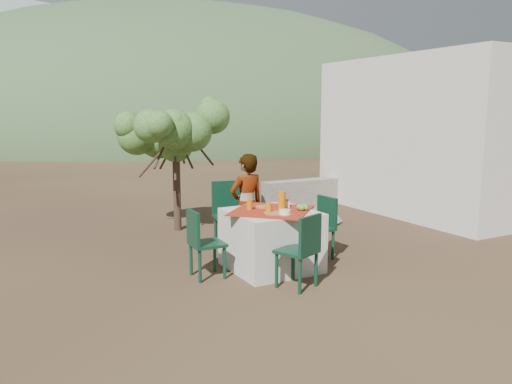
% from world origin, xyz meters
% --- Properties ---
extents(ground, '(160.00, 160.00, 0.00)m').
position_xyz_m(ground, '(0.00, 0.00, 0.00)').
color(ground, '#321E16').
rests_on(ground, ground).
extents(table, '(1.30, 1.30, 0.76)m').
position_xyz_m(table, '(0.49, 0.03, 0.38)').
color(table, silver).
rests_on(table, ground).
extents(chair_far, '(0.53, 0.53, 0.99)m').
position_xyz_m(chair_far, '(0.42, 1.13, 0.55)').
color(chair_far, black).
rests_on(chair_far, ground).
extents(chair_near, '(0.52, 0.52, 0.86)m').
position_xyz_m(chair_near, '(0.43, -0.77, 0.48)').
color(chair_near, black).
rests_on(chair_near, ground).
extents(chair_left, '(0.40, 0.40, 0.84)m').
position_xyz_m(chair_left, '(-0.43, 0.11, 0.47)').
color(chair_left, black).
rests_on(chair_left, ground).
extents(chair_right, '(0.42, 0.42, 0.84)m').
position_xyz_m(chair_right, '(1.32, 0.12, 0.47)').
color(chair_right, black).
rests_on(chair_right, ground).
extents(person, '(0.55, 0.40, 1.42)m').
position_xyz_m(person, '(0.47, 0.67, 0.71)').
color(person, '#8C6651').
rests_on(person, ground).
extents(shrub_tree, '(1.64, 1.61, 1.93)m').
position_xyz_m(shrub_tree, '(0.20, 2.63, 1.53)').
color(shrub_tree, '#422C21').
rests_on(shrub_tree, ground).
extents(agave, '(0.68, 0.66, 0.71)m').
position_xyz_m(agave, '(2.62, 1.84, 0.24)').
color(agave, slate).
rests_on(agave, ground).
extents(guesthouse, '(3.20, 4.20, 3.00)m').
position_xyz_m(guesthouse, '(5.60, 1.80, 1.50)').
color(guesthouse, beige).
rests_on(guesthouse, ground).
extents(stone_wall, '(2.60, 0.35, 0.55)m').
position_xyz_m(stone_wall, '(3.60, 3.40, 0.28)').
color(stone_wall, gray).
rests_on(stone_wall, ground).
extents(hill_near_right, '(48.00, 48.00, 20.00)m').
position_xyz_m(hill_near_right, '(12.00, 36.00, 0.00)').
color(hill_near_right, '#314A29').
rests_on(hill_near_right, ground).
extents(hill_far_right, '(36.00, 36.00, 14.00)m').
position_xyz_m(hill_far_right, '(28.00, 46.00, 0.00)').
color(hill_far_right, gray).
rests_on(hill_far_right, ground).
extents(plate_far, '(0.21, 0.21, 0.01)m').
position_xyz_m(plate_far, '(0.49, 0.25, 0.77)').
color(plate_far, brown).
rests_on(plate_far, table).
extents(plate_near, '(0.25, 0.25, 0.01)m').
position_xyz_m(plate_near, '(0.41, -0.17, 0.77)').
color(plate_near, brown).
rests_on(plate_near, table).
extents(glass_far, '(0.08, 0.08, 0.12)m').
position_xyz_m(glass_far, '(0.26, 0.19, 0.82)').
color(glass_far, '#D16C0D').
rests_on(glass_far, table).
extents(glass_near, '(0.08, 0.08, 0.12)m').
position_xyz_m(glass_near, '(0.37, -0.11, 0.82)').
color(glass_near, '#D16C0D').
rests_on(glass_near, table).
extents(juice_pitcher, '(0.10, 0.10, 0.23)m').
position_xyz_m(juice_pitcher, '(0.64, 0.03, 0.87)').
color(juice_pitcher, '#D16C0D').
rests_on(juice_pitcher, table).
extents(bowl_plate, '(0.19, 0.19, 0.01)m').
position_xyz_m(bowl_plate, '(0.48, -0.30, 0.77)').
color(bowl_plate, brown).
rests_on(bowl_plate, table).
extents(white_bowl, '(0.14, 0.14, 0.05)m').
position_xyz_m(white_bowl, '(0.48, -0.30, 0.80)').
color(white_bowl, white).
rests_on(white_bowl, bowl_plate).
extents(jar_left, '(0.07, 0.07, 0.10)m').
position_xyz_m(jar_left, '(0.77, 0.11, 0.81)').
color(jar_left, '#DE5E27').
rests_on(jar_left, table).
extents(jar_right, '(0.07, 0.07, 0.11)m').
position_xyz_m(jar_right, '(0.73, 0.23, 0.81)').
color(jar_right, '#DE5E27').
rests_on(jar_right, table).
extents(napkin_holder, '(0.07, 0.05, 0.09)m').
position_xyz_m(napkin_holder, '(0.74, 0.07, 0.80)').
color(napkin_holder, white).
rests_on(napkin_holder, table).
extents(fruit_cluster, '(0.15, 0.14, 0.08)m').
position_xyz_m(fruit_cluster, '(0.83, -0.16, 0.80)').
color(fruit_cluster, '#5F9134').
rests_on(fruit_cluster, table).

